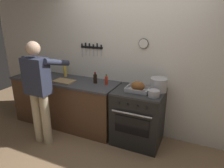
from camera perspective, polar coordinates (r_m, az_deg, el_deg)
wall_back at (r=3.47m, az=6.16°, el=6.79°), size 6.00×0.13×2.60m
counter_block at (r=3.97m, az=-12.85°, el=-4.78°), size 2.03×0.65×0.90m
stove at (r=3.37m, az=7.25°, el=-9.06°), size 0.76×0.67×0.90m
person_cook at (r=3.34m, az=-19.73°, el=-0.92°), size 0.51×0.63×1.66m
roasting_pan at (r=3.14m, az=7.21°, el=-0.88°), size 0.35×0.26×0.16m
stock_pot at (r=3.19m, az=12.89°, el=-0.21°), size 0.25×0.25×0.21m
saucepan at (r=2.98m, az=11.60°, el=-2.59°), size 0.17×0.17×0.10m
cutting_board at (r=3.68m, az=-13.27°, el=0.80°), size 0.36×0.24×0.02m
bottle_cooking_oil at (r=3.96m, az=-12.96°, el=3.62°), size 0.07×0.07×0.26m
bottle_hot_sauce at (r=3.42m, az=-1.60°, el=1.02°), size 0.05×0.05×0.18m
bottle_soy_sauce at (r=3.50m, az=-4.70°, el=1.53°), size 0.06×0.06×0.20m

